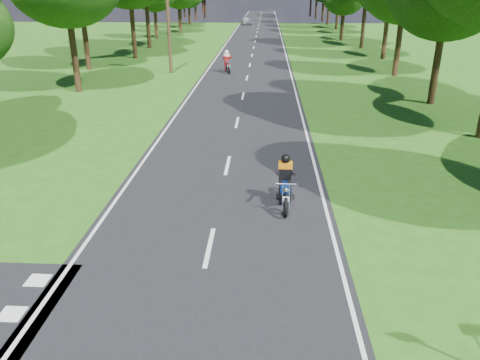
{
  "coord_description": "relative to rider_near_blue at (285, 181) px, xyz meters",
  "views": [
    {
      "loc": [
        1.38,
        -8.51,
        6.35
      ],
      "look_at": [
        0.69,
        4.0,
        1.1
      ],
      "focal_mm": 35.0,
      "sensor_mm": 36.0,
      "label": 1
    }
  ],
  "objects": [
    {
      "name": "rider_far_red",
      "position": [
        -3.68,
        23.63,
        0.04
      ],
      "size": [
        1.08,
        2.1,
        1.67
      ],
      "primitive_type": null,
      "rotation": [
        0.0,
        0.0,
        0.21
      ],
      "color": "maroon",
      "rests_on": "main_road"
    },
    {
      "name": "ground",
      "position": [
        -2.04,
        -4.68,
        -0.81
      ],
      "size": [
        160.0,
        160.0,
        0.0
      ],
      "primitive_type": "plane",
      "color": "#2B5212",
      "rests_on": "ground"
    },
    {
      "name": "road_markings",
      "position": [
        -2.17,
        43.45,
        -0.79
      ],
      "size": [
        7.4,
        140.0,
        0.01
      ],
      "color": "silver",
      "rests_on": "main_road"
    },
    {
      "name": "main_road",
      "position": [
        -2.04,
        45.32,
        -0.8
      ],
      "size": [
        7.0,
        140.0,
        0.02
      ],
      "primitive_type": "cube",
      "color": "black",
      "rests_on": "ground"
    },
    {
      "name": "rider_near_blue",
      "position": [
        0.0,
        0.0,
        0.0
      ],
      "size": [
        0.64,
        1.9,
        1.59
      ],
      "primitive_type": null,
      "rotation": [
        0.0,
        0.0,
        -0.0
      ],
      "color": "navy",
      "rests_on": "main_road"
    },
    {
      "name": "distant_car",
      "position": [
        -4.26,
        71.12,
        -0.14
      ],
      "size": [
        2.2,
        4.02,
        1.3
      ],
      "primitive_type": "imported",
      "rotation": [
        0.0,
        0.0,
        0.18
      ],
      "color": "#BABCC1",
      "rests_on": "main_road"
    },
    {
      "name": "telegraph_pole",
      "position": [
        -8.04,
        23.32,
        3.26
      ],
      "size": [
        1.2,
        0.26,
        8.0
      ],
      "color": "#382616",
      "rests_on": "ground"
    }
  ]
}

